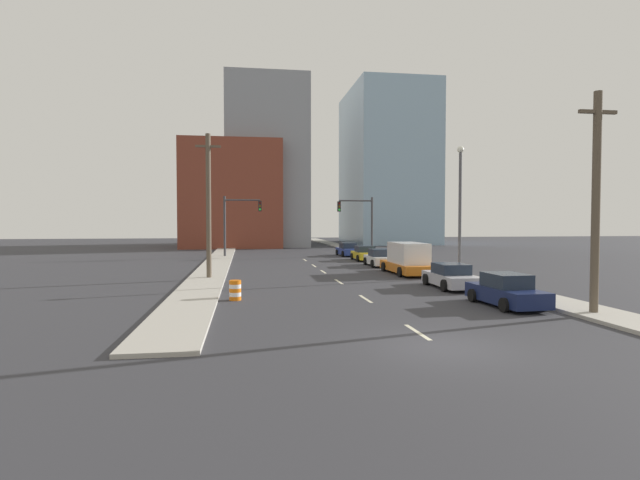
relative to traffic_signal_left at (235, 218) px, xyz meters
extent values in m
plane|color=#333338|center=(6.73, -38.71, -4.09)|extent=(200.00, 200.00, 0.00)
cube|color=#ADA89E|center=(-1.44, 6.97, -4.01)|extent=(2.37, 91.37, 0.14)
cube|color=#ADA89E|center=(14.90, 6.97, -4.01)|extent=(2.37, 91.37, 0.14)
cube|color=beige|center=(6.73, -36.71, -4.08)|extent=(0.16, 2.40, 0.01)
cube|color=beige|center=(6.73, -29.41, -4.08)|extent=(0.16, 2.40, 0.01)
cube|color=beige|center=(6.73, -22.55, -4.08)|extent=(0.16, 2.40, 0.01)
cube|color=beige|center=(6.73, -16.34, -4.08)|extent=(0.16, 2.40, 0.01)
cube|color=beige|center=(6.73, -11.32, -4.08)|extent=(0.16, 2.40, 0.01)
cube|color=beige|center=(6.73, -4.98, -4.08)|extent=(0.16, 2.40, 0.01)
cube|color=brown|center=(-0.84, 23.07, 3.44)|extent=(14.00, 16.00, 15.05)
cube|color=gray|center=(4.25, 27.07, 8.31)|extent=(12.00, 20.00, 24.78)
cube|color=#8CADC6|center=(25.28, 31.07, 9.02)|extent=(13.00, 20.00, 26.21)
cylinder|color=#38383D|center=(-1.07, 0.00, -0.91)|extent=(0.24, 0.24, 6.36)
cylinder|color=#38383D|center=(0.75, 0.00, 1.88)|extent=(3.65, 0.16, 0.16)
cube|color=black|center=(2.58, 0.00, 1.25)|extent=(0.34, 0.32, 1.10)
cylinder|color=#4C0C0C|center=(2.58, -0.17, 1.59)|extent=(0.22, 0.04, 0.22)
cylinder|color=#593F0C|center=(2.58, -0.17, 1.25)|extent=(0.22, 0.04, 0.22)
cylinder|color=#26E53F|center=(2.58, -0.17, 0.91)|extent=(0.22, 0.04, 0.22)
cylinder|color=#38383D|center=(14.67, 0.00, -0.91)|extent=(0.24, 0.24, 6.36)
cylinder|color=#38383D|center=(12.85, 0.00, 1.88)|extent=(3.65, 0.16, 0.16)
cube|color=black|center=(11.02, 0.00, 1.25)|extent=(0.34, 0.32, 1.10)
cylinder|color=#4C0C0C|center=(11.02, -0.17, 1.59)|extent=(0.22, 0.04, 0.22)
cylinder|color=#593F0C|center=(11.02, -0.17, 1.25)|extent=(0.22, 0.04, 0.22)
cylinder|color=#26E53F|center=(11.02, -0.17, 0.91)|extent=(0.22, 0.04, 0.22)
cylinder|color=brown|center=(14.65, -34.93, 0.31)|extent=(0.32, 0.32, 8.80)
cube|color=brown|center=(14.65, -34.93, 3.91)|extent=(1.60, 0.14, 0.14)
cylinder|color=brown|center=(-1.29, -20.11, 0.57)|extent=(0.32, 0.32, 9.31)
cube|color=brown|center=(-1.29, -20.11, 4.42)|extent=(1.60, 0.14, 0.14)
cylinder|color=orange|center=(0.53, -28.90, -3.99)|extent=(0.56, 0.56, 0.19)
cylinder|color=white|center=(0.53, -28.90, -3.80)|extent=(0.56, 0.56, 0.19)
cylinder|color=orange|center=(0.53, -28.90, -3.61)|extent=(0.56, 0.56, 0.19)
cylinder|color=white|center=(0.53, -28.90, -3.42)|extent=(0.56, 0.56, 0.19)
cylinder|color=orange|center=(0.53, -28.90, -3.23)|extent=(0.56, 0.56, 0.19)
cylinder|color=#4C4C51|center=(15.01, -21.61, 0.02)|extent=(0.20, 0.20, 8.22)
sphere|color=white|center=(15.01, -21.61, 4.35)|extent=(0.44, 0.44, 0.44)
cube|color=#141E47|center=(12.36, -32.36, -3.58)|extent=(1.86, 4.42, 0.67)
cube|color=#1E2838|center=(12.36, -32.36, -2.94)|extent=(1.57, 2.01, 0.61)
cylinder|color=black|center=(11.42, -31.04, -3.78)|extent=(0.24, 0.61, 0.61)
cylinder|color=black|center=(13.20, -30.98, -3.78)|extent=(0.24, 0.61, 0.61)
cylinder|color=black|center=(11.52, -33.74, -3.78)|extent=(0.24, 0.61, 0.61)
cylinder|color=black|center=(13.29, -33.68, -3.78)|extent=(0.24, 0.61, 0.61)
cube|color=#B2B2BC|center=(12.41, -26.27, -3.60)|extent=(1.91, 4.66, 0.61)
cube|color=#1E2838|center=(12.41, -26.27, -3.01)|extent=(1.64, 2.11, 0.58)
cylinder|color=black|center=(11.50, -24.82, -3.76)|extent=(0.23, 0.66, 0.66)
cylinder|color=black|center=(13.38, -24.86, -3.76)|extent=(0.23, 0.66, 0.66)
cylinder|color=black|center=(11.44, -27.69, -3.76)|extent=(0.23, 0.66, 0.66)
cylinder|color=black|center=(13.32, -27.73, -3.76)|extent=(0.23, 0.66, 0.66)
cube|color=orange|center=(12.38, -18.65, -3.60)|extent=(2.20, 6.36, 0.59)
cube|color=silver|center=(12.38, -18.97, -2.58)|extent=(1.93, 3.94, 1.45)
cylinder|color=black|center=(11.25, -16.69, -3.74)|extent=(0.22, 0.68, 0.68)
cylinder|color=black|center=(13.50, -16.68, -3.74)|extent=(0.22, 0.68, 0.68)
cylinder|color=black|center=(11.26, -20.63, -3.74)|extent=(0.22, 0.68, 0.68)
cylinder|color=black|center=(13.51, -20.62, -3.74)|extent=(0.22, 0.68, 0.68)
cube|color=silver|center=(12.18, -12.30, -3.59)|extent=(1.92, 4.31, 0.65)
cube|color=#1E2838|center=(12.18, -12.30, -2.97)|extent=(1.66, 1.95, 0.60)
cylinder|color=black|center=(11.25, -10.96, -3.77)|extent=(0.23, 0.64, 0.64)
cylinder|color=black|center=(13.16, -10.99, -3.77)|extent=(0.23, 0.64, 0.64)
cylinder|color=black|center=(11.21, -13.61, -3.77)|extent=(0.23, 0.64, 0.64)
cylinder|color=black|center=(13.12, -13.64, -3.77)|extent=(0.23, 0.64, 0.64)
cube|color=gold|center=(12.34, -6.28, -3.60)|extent=(1.87, 4.24, 0.64)
cube|color=#1E2838|center=(12.34, -6.28, -2.99)|extent=(1.64, 1.91, 0.58)
cylinder|color=black|center=(11.38, -4.97, -3.78)|extent=(0.22, 0.61, 0.61)
cylinder|color=black|center=(13.31, -4.97, -3.78)|extent=(0.22, 0.61, 0.61)
cylinder|color=black|center=(11.37, -7.59, -3.78)|extent=(0.22, 0.61, 0.61)
cylinder|color=black|center=(13.30, -7.59, -3.78)|extent=(0.22, 0.61, 0.61)
cube|color=navy|center=(12.06, 0.28, -3.59)|extent=(1.86, 4.74, 0.66)
cube|color=#1E2838|center=(12.06, 0.28, -2.97)|extent=(1.57, 2.16, 0.60)
cylinder|color=black|center=(11.13, 1.71, -3.78)|extent=(0.24, 0.62, 0.61)
cylinder|color=black|center=(12.91, 1.76, -3.78)|extent=(0.24, 0.62, 0.61)
cylinder|color=black|center=(11.22, -1.20, -3.78)|extent=(0.24, 0.62, 0.61)
cylinder|color=black|center=(13.00, -1.14, -3.78)|extent=(0.24, 0.62, 0.61)
camera|label=1|loc=(1.01, -52.69, -0.36)|focal=28.00mm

